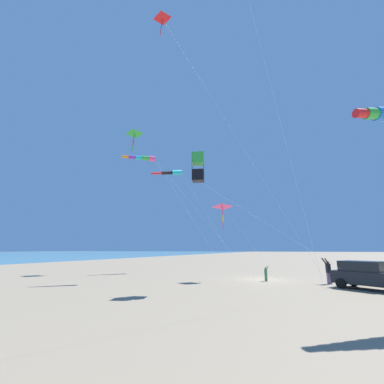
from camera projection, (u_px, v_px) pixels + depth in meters
name	position (u px, v px, depth m)	size (l,w,h in m)	color
ground_plane	(262.00, 279.00, 22.80)	(600.00, 600.00, 0.00)	gray
parked_car	(368.00, 275.00, 17.03)	(4.58, 3.98, 1.85)	black
person_adult_flyer	(328.00, 270.00, 19.82)	(0.71, 0.65, 1.98)	#8E6B9E
person_child_green_jacket	(266.00, 273.00, 21.54)	(0.45, 0.43, 1.25)	#3D7F51
kite_delta_red_high_left	(163.00, 21.00, 21.53)	(11.85, 8.42, 22.22)	red
kite_box_black_fish_shape	(198.00, 167.00, 17.84)	(11.28, 6.47, 9.35)	green
kite_delta_green_low_center	(135.00, 134.00, 34.10)	(16.61, 4.78, 18.35)	green
kite_windsock_checkered_midright	(144.00, 158.00, 23.93)	(8.99, 4.62, 11.41)	#EF4C93
kite_delta_long_streamer_right	(222.00, 207.00, 23.15)	(5.39, 1.60, 6.77)	#EF4C93
kite_windsock_white_trailing	(171.00, 173.00, 33.19)	(11.45, 4.29, 13.09)	#1EB7C6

